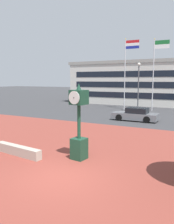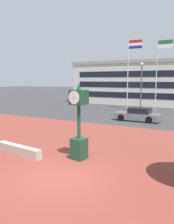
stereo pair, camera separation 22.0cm
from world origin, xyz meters
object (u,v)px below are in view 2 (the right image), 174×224
civic_building (156,83)px  flagpole_secondary (158,68)px  street_clock (79,125)px  car_street_mid (138,115)px  street_lamp_post (141,82)px  flagpole_primary (130,67)px

civic_building → flagpole_secondary: bearing=-76.1°
flagpole_secondary → civic_building: flagpole_secondary is taller
street_clock → civic_building: bearing=103.3°
street_clock → car_street_mid: 12.32m
car_street_mid → flagpole_secondary: (0.12, 7.95, 4.88)m
civic_building → street_lamp_post: (1.14, -12.78, 0.22)m
car_street_mid → civic_building: size_ratio=0.17×
car_street_mid → flagpole_primary: size_ratio=0.47×
flagpole_secondary → civic_building: bearing=103.9°
street_clock → flagpole_primary: flagpole_primary is taller
car_street_mid → flagpole_primary: (-3.60, 7.95, 5.09)m
civic_building → street_lamp_post: 12.83m
car_street_mid → civic_building: bearing=7.6°
street_clock → street_lamp_post: street_lamp_post is taller
street_clock → flagpole_primary: 21.00m
civic_building → street_clock: bearing=-84.3°
flagpole_primary → flagpole_secondary: flagpole_primary is taller
civic_building → street_lamp_post: bearing=-84.9°
street_clock → flagpole_primary: bearing=109.3°
car_street_mid → flagpole_secondary: flagpole_secondary is taller
street_clock → flagpole_secondary: (-0.48, 20.20, 3.70)m
flagpole_secondary → car_street_mid: bearing=-90.8°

